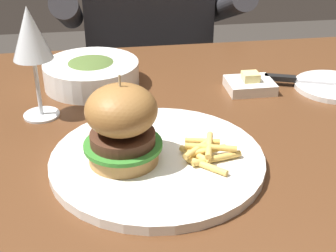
{
  "coord_description": "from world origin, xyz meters",
  "views": [
    {
      "loc": [
        -0.09,
        -0.68,
        1.11
      ],
      "look_at": [
        0.0,
        -0.09,
        0.78
      ],
      "focal_mm": 50.0,
      "sensor_mm": 36.0,
      "label": 1
    }
  ],
  "objects_px": {
    "wine_glass": "(31,37)",
    "table_knife": "(307,80)",
    "main_plate": "(157,160)",
    "diner_person": "(148,71)",
    "burger_sandwich": "(122,125)",
    "bread_plate": "(333,86)",
    "soup_bowl": "(92,73)",
    "butter_dish": "(250,85)"
  },
  "relations": [
    {
      "from": "diner_person",
      "to": "soup_bowl",
      "type": "bearing_deg",
      "value": -108.29
    },
    {
      "from": "butter_dish",
      "to": "diner_person",
      "type": "distance_m",
      "value": 0.61
    },
    {
      "from": "butter_dish",
      "to": "diner_person",
      "type": "height_order",
      "value": "diner_person"
    },
    {
      "from": "butter_dish",
      "to": "bread_plate",
      "type": "bearing_deg",
      "value": -6.25
    },
    {
      "from": "burger_sandwich",
      "to": "butter_dish",
      "type": "xyz_separation_m",
      "value": [
        0.26,
        0.23,
        -0.06
      ]
    },
    {
      "from": "wine_glass",
      "to": "bread_plate",
      "type": "bearing_deg",
      "value": 3.29
    },
    {
      "from": "bread_plate",
      "to": "wine_glass",
      "type": "bearing_deg",
      "value": -176.71
    },
    {
      "from": "burger_sandwich",
      "to": "diner_person",
      "type": "height_order",
      "value": "diner_person"
    },
    {
      "from": "wine_glass",
      "to": "diner_person",
      "type": "bearing_deg",
      "value": 67.76
    },
    {
      "from": "main_plate",
      "to": "diner_person",
      "type": "distance_m",
      "value": 0.82
    },
    {
      "from": "table_knife",
      "to": "diner_person",
      "type": "height_order",
      "value": "diner_person"
    },
    {
      "from": "main_plate",
      "to": "wine_glass",
      "type": "xyz_separation_m",
      "value": [
        -0.18,
        0.18,
        0.13
      ]
    },
    {
      "from": "table_knife",
      "to": "soup_bowl",
      "type": "relative_size",
      "value": 1.07
    },
    {
      "from": "burger_sandwich",
      "to": "wine_glass",
      "type": "height_order",
      "value": "wine_glass"
    },
    {
      "from": "main_plate",
      "to": "burger_sandwich",
      "type": "distance_m",
      "value": 0.08
    },
    {
      "from": "diner_person",
      "to": "burger_sandwich",
      "type": "bearing_deg",
      "value": -98.7
    },
    {
      "from": "soup_bowl",
      "to": "diner_person",
      "type": "xyz_separation_m",
      "value": [
        0.16,
        0.49,
        -0.2
      ]
    },
    {
      "from": "burger_sandwich",
      "to": "soup_bowl",
      "type": "bearing_deg",
      "value": 97.66
    },
    {
      "from": "bread_plate",
      "to": "butter_dish",
      "type": "height_order",
      "value": "butter_dish"
    },
    {
      "from": "butter_dish",
      "to": "diner_person",
      "type": "xyz_separation_m",
      "value": [
        -0.13,
        0.56,
        -0.19
      ]
    },
    {
      "from": "soup_bowl",
      "to": "diner_person",
      "type": "distance_m",
      "value": 0.56
    },
    {
      "from": "wine_glass",
      "to": "table_knife",
      "type": "relative_size",
      "value": 0.97
    },
    {
      "from": "butter_dish",
      "to": "burger_sandwich",
      "type": "bearing_deg",
      "value": -137.82
    },
    {
      "from": "wine_glass",
      "to": "table_knife",
      "type": "distance_m",
      "value": 0.52
    },
    {
      "from": "burger_sandwich",
      "to": "bread_plate",
      "type": "bearing_deg",
      "value": 27.2
    },
    {
      "from": "wine_glass",
      "to": "table_knife",
      "type": "xyz_separation_m",
      "value": [
        0.5,
        0.05,
        -0.13
      ]
    },
    {
      "from": "table_knife",
      "to": "butter_dish",
      "type": "relative_size",
      "value": 2.24
    },
    {
      "from": "butter_dish",
      "to": "diner_person",
      "type": "relative_size",
      "value": 0.07
    },
    {
      "from": "main_plate",
      "to": "diner_person",
      "type": "xyz_separation_m",
      "value": [
        0.07,
        0.79,
        -0.18
      ]
    },
    {
      "from": "wine_glass",
      "to": "diner_person",
      "type": "relative_size",
      "value": 0.16
    },
    {
      "from": "bread_plate",
      "to": "butter_dish",
      "type": "bearing_deg",
      "value": 173.75
    },
    {
      "from": "table_knife",
      "to": "soup_bowl",
      "type": "bearing_deg",
      "value": 170.03
    },
    {
      "from": "bread_plate",
      "to": "butter_dish",
      "type": "relative_size",
      "value": 1.68
    },
    {
      "from": "butter_dish",
      "to": "soup_bowl",
      "type": "height_order",
      "value": "soup_bowl"
    },
    {
      "from": "bread_plate",
      "to": "diner_person",
      "type": "relative_size",
      "value": 0.12
    },
    {
      "from": "bread_plate",
      "to": "soup_bowl",
      "type": "relative_size",
      "value": 0.8
    },
    {
      "from": "burger_sandwich",
      "to": "table_knife",
      "type": "relative_size",
      "value": 0.65
    },
    {
      "from": "wine_glass",
      "to": "bread_plate",
      "type": "height_order",
      "value": "wine_glass"
    },
    {
      "from": "main_plate",
      "to": "soup_bowl",
      "type": "xyz_separation_m",
      "value": [
        -0.09,
        0.3,
        0.02
      ]
    },
    {
      "from": "butter_dish",
      "to": "soup_bowl",
      "type": "bearing_deg",
      "value": 166.55
    },
    {
      "from": "bread_plate",
      "to": "soup_bowl",
      "type": "bearing_deg",
      "value": 169.05
    },
    {
      "from": "main_plate",
      "to": "table_knife",
      "type": "bearing_deg",
      "value": 35.08
    }
  ]
}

